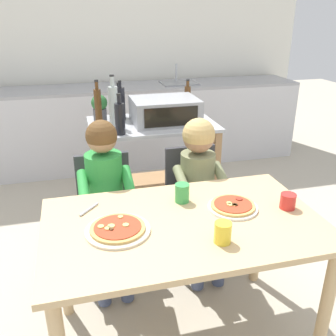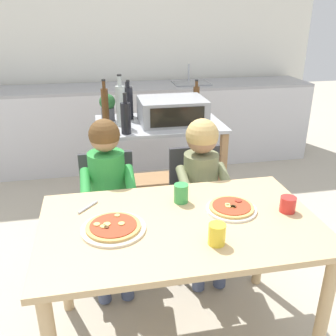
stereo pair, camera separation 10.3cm
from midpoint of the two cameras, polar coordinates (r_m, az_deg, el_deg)
The scene contains 23 objects.
ground_plane at distance 3.16m, azimuth -5.02°, elevation -8.73°, with size 11.84×11.84×0.00m, color #B7AD99.
back_wall_tiled at distance 4.52m, azimuth -9.87°, elevation 18.80°, with size 4.62×0.14×2.70m.
kitchen_counter at distance 4.28m, azimuth -8.52°, elevation 6.34°, with size 4.15×0.60×1.09m.
kitchen_island_cart at distance 3.01m, azimuth -3.38°, elevation 1.78°, with size 0.97×0.63×0.85m.
toaster_oven at distance 2.89m, azimuth -1.51°, elevation 8.77°, with size 0.50×0.39×0.19m.
bottle_slim_sauce at distance 3.10m, azimuth -8.45°, elevation 9.77°, with size 0.07×0.07×0.28m.
bottle_dark_olive_oil at distance 2.62m, azimuth -8.50°, elevation 7.53°, with size 0.07×0.07×0.29m.
bottle_brown_beer at distance 2.75m, azimuth -11.68°, elevation 8.89°, with size 0.05×0.05×0.36m.
bottle_clear_vinegar at distance 2.99m, azimuth -8.24°, elevation 9.77°, with size 0.07×0.07×0.31m.
bottle_squat_spirits at distance 3.19m, azimuth 2.06°, elevation 10.56°, with size 0.05×0.05×0.28m.
bottle_tall_green_wine at distance 2.81m, azimuth -9.40°, elevation 9.40°, with size 0.07×0.07×0.38m.
potted_herb_plant at distance 2.96m, azimuth -11.42°, elevation 9.08°, with size 0.12×0.12×0.21m.
dining_table at distance 1.84m, azimuth 0.76°, elevation -10.88°, with size 1.32×0.80×0.73m.
dining_chair_left at distance 2.45m, azimuth -10.65°, elevation -6.14°, with size 0.36×0.36×0.81m.
dining_chair_right at distance 2.53m, azimuth 2.76°, elevation -4.68°, with size 0.36×0.36×0.81m.
child_in_green_shirt at distance 2.25m, azimuth -10.77°, elevation -3.20°, with size 0.32×0.42×1.06m.
child_in_olive_shirt at distance 2.34m, azimuth 3.70°, elevation -1.62°, with size 0.32×0.42×1.03m.
pizza_plate_cream at distance 1.72m, azimuth -9.42°, elevation -9.24°, with size 0.30×0.30×0.03m.
pizza_plate_white at distance 1.90m, azimuth 8.36°, elevation -5.83°, with size 0.25×0.25×0.03m.
drinking_cup_green at distance 1.93m, azimuth 0.65°, elevation -3.85°, with size 0.08×0.08×0.10m, color green.
drinking_cup_red at distance 1.96m, azimuth 16.43°, elevation -4.90°, with size 0.08×0.08×0.08m, color red.
drinking_cup_yellow at distance 1.62m, azimuth 6.56°, elevation -9.81°, with size 0.07×0.07×0.09m, color yellow.
serving_spoon at distance 1.92m, azimuth -13.49°, elevation -6.17°, with size 0.01×0.01×0.14m, color #B7BABF.
Camera 1 is at (-0.46, -1.46, 1.65)m, focal length 39.86 mm.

